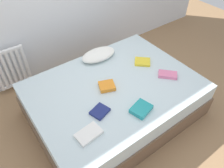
{
  "coord_description": "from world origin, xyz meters",
  "views": [
    {
      "loc": [
        -1.12,
        -1.48,
        2.27
      ],
      "look_at": [
        0.0,
        0.05,
        0.48
      ],
      "focal_mm": 34.69,
      "sensor_mm": 36.0,
      "label": 1
    }
  ],
  "objects_px": {
    "textbook_teal": "(141,109)",
    "textbook_orange": "(107,86)",
    "pillow": "(99,55)",
    "bed": "(114,100)",
    "textbook_navy": "(100,111)",
    "textbook_pink": "(168,75)",
    "textbook_yellow": "(142,62)",
    "radiator": "(12,68)",
    "textbook_white": "(89,134)"
  },
  "relations": [
    {
      "from": "pillow",
      "to": "textbook_yellow",
      "type": "xyz_separation_m",
      "value": [
        0.41,
        -0.44,
        -0.04
      ]
    },
    {
      "from": "textbook_orange",
      "to": "textbook_navy",
      "type": "relative_size",
      "value": 0.99
    },
    {
      "from": "pillow",
      "to": "textbook_navy",
      "type": "bearing_deg",
      "value": -122.86
    },
    {
      "from": "textbook_teal",
      "to": "textbook_orange",
      "type": "relative_size",
      "value": 1.19
    },
    {
      "from": "bed",
      "to": "radiator",
      "type": "distance_m",
      "value": 1.49
    },
    {
      "from": "textbook_teal",
      "to": "textbook_orange",
      "type": "xyz_separation_m",
      "value": [
        -0.09,
        0.49,
        0.0
      ]
    },
    {
      "from": "textbook_pink",
      "to": "textbook_navy",
      "type": "height_order",
      "value": "textbook_pink"
    },
    {
      "from": "textbook_teal",
      "to": "textbook_pink",
      "type": "bearing_deg",
      "value": 4.31
    },
    {
      "from": "textbook_pink",
      "to": "textbook_navy",
      "type": "xyz_separation_m",
      "value": [
        -1.0,
        0.01,
        -0.0
      ]
    },
    {
      "from": "textbook_white",
      "to": "textbook_yellow",
      "type": "distance_m",
      "value": 1.29
    },
    {
      "from": "pillow",
      "to": "textbook_pink",
      "type": "bearing_deg",
      "value": -59.49
    },
    {
      "from": "bed",
      "to": "textbook_white",
      "type": "relative_size",
      "value": 8.13
    },
    {
      "from": "bed",
      "to": "textbook_teal",
      "type": "height_order",
      "value": "textbook_teal"
    },
    {
      "from": "textbook_yellow",
      "to": "radiator",
      "type": "bearing_deg",
      "value": -173.78
    },
    {
      "from": "textbook_teal",
      "to": "textbook_pink",
      "type": "height_order",
      "value": "textbook_teal"
    },
    {
      "from": "bed",
      "to": "textbook_white",
      "type": "distance_m",
      "value": 0.78
    },
    {
      "from": "textbook_yellow",
      "to": "textbook_orange",
      "type": "height_order",
      "value": "textbook_orange"
    },
    {
      "from": "radiator",
      "to": "textbook_white",
      "type": "xyz_separation_m",
      "value": [
        0.26,
        -1.61,
        0.13
      ]
    },
    {
      "from": "textbook_teal",
      "to": "textbook_white",
      "type": "height_order",
      "value": "textbook_teal"
    },
    {
      "from": "radiator",
      "to": "textbook_orange",
      "type": "relative_size",
      "value": 3.33
    },
    {
      "from": "pillow",
      "to": "textbook_navy",
      "type": "height_order",
      "value": "pillow"
    },
    {
      "from": "bed",
      "to": "textbook_pink",
      "type": "bearing_deg",
      "value": -21.92
    },
    {
      "from": "radiator",
      "to": "pillow",
      "type": "xyz_separation_m",
      "value": [
        1.02,
        -0.64,
        0.17
      ]
    },
    {
      "from": "radiator",
      "to": "textbook_yellow",
      "type": "xyz_separation_m",
      "value": [
        1.43,
        -1.07,
        0.13
      ]
    },
    {
      "from": "textbook_navy",
      "to": "textbook_white",
      "type": "bearing_deg",
      "value": -162.14
    },
    {
      "from": "textbook_navy",
      "to": "pillow",
      "type": "bearing_deg",
      "value": 39.81
    },
    {
      "from": "radiator",
      "to": "textbook_orange",
      "type": "xyz_separation_m",
      "value": [
        0.78,
        -1.18,
        0.14
      ]
    },
    {
      "from": "textbook_pink",
      "to": "textbook_white",
      "type": "xyz_separation_m",
      "value": [
        -1.24,
        -0.16,
        -0.0
      ]
    },
    {
      "from": "textbook_pink",
      "to": "textbook_yellow",
      "type": "height_order",
      "value": "textbook_pink"
    },
    {
      "from": "textbook_yellow",
      "to": "pillow",
      "type": "bearing_deg",
      "value": 176.2
    },
    {
      "from": "textbook_teal",
      "to": "textbook_pink",
      "type": "xyz_separation_m",
      "value": [
        0.64,
        0.22,
        -0.01
      ]
    },
    {
      "from": "pillow",
      "to": "textbook_navy",
      "type": "distance_m",
      "value": 0.96
    },
    {
      "from": "textbook_orange",
      "to": "textbook_navy",
      "type": "height_order",
      "value": "textbook_orange"
    },
    {
      "from": "textbook_yellow",
      "to": "textbook_orange",
      "type": "xyz_separation_m",
      "value": [
        -0.66,
        -0.11,
        0.01
      ]
    },
    {
      "from": "pillow",
      "to": "bed",
      "type": "bearing_deg",
      "value": -104.85
    },
    {
      "from": "pillow",
      "to": "textbook_yellow",
      "type": "height_order",
      "value": "pillow"
    },
    {
      "from": "textbook_white",
      "to": "textbook_yellow",
      "type": "relative_size",
      "value": 1.22
    },
    {
      "from": "textbook_teal",
      "to": "textbook_white",
      "type": "xyz_separation_m",
      "value": [
        -0.6,
        0.07,
        -0.01
      ]
    },
    {
      "from": "textbook_yellow",
      "to": "textbook_orange",
      "type": "distance_m",
      "value": 0.66
    },
    {
      "from": "textbook_teal",
      "to": "textbook_orange",
      "type": "distance_m",
      "value": 0.5
    },
    {
      "from": "bed",
      "to": "textbook_orange",
      "type": "height_order",
      "value": "textbook_orange"
    },
    {
      "from": "textbook_white",
      "to": "radiator",
      "type": "bearing_deg",
      "value": 93.47
    },
    {
      "from": "radiator",
      "to": "textbook_orange",
      "type": "distance_m",
      "value": 1.42
    },
    {
      "from": "textbook_pink",
      "to": "textbook_navy",
      "type": "bearing_deg",
      "value": -134.17
    },
    {
      "from": "textbook_pink",
      "to": "textbook_yellow",
      "type": "distance_m",
      "value": 0.39
    },
    {
      "from": "textbook_white",
      "to": "pillow",
      "type": "bearing_deg",
      "value": 46.22
    },
    {
      "from": "pillow",
      "to": "textbook_orange",
      "type": "distance_m",
      "value": 0.6
    },
    {
      "from": "textbook_yellow",
      "to": "textbook_navy",
      "type": "bearing_deg",
      "value": -115.25
    },
    {
      "from": "textbook_yellow",
      "to": "textbook_navy",
      "type": "relative_size",
      "value": 1.12
    },
    {
      "from": "textbook_orange",
      "to": "textbook_white",
      "type": "bearing_deg",
      "value": -118.9
    }
  ]
}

